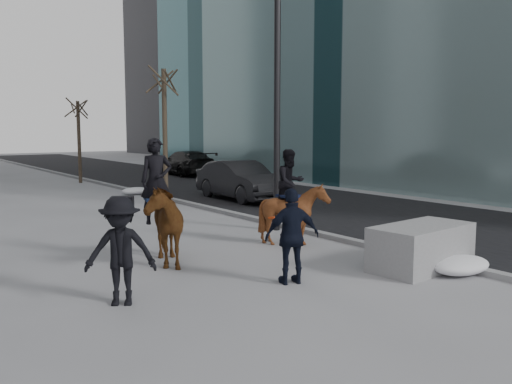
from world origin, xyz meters
TOP-DOWN VIEW (x-y plane):
  - ground at (0.00, 0.00)m, footprint 120.00×120.00m
  - road at (7.00, 10.00)m, footprint 8.00×90.00m
  - curb at (3.00, 10.00)m, footprint 0.25×90.00m
  - planter at (2.39, -1.20)m, footprint 2.33×1.31m
  - car_near at (5.45, 9.92)m, footprint 1.85×4.79m
  - car_far at (9.20, 21.54)m, footprint 2.46×5.33m
  - tree_near at (2.40, 10.38)m, footprint 1.20×1.20m
  - tree_far at (2.40, 20.50)m, footprint 1.20×1.20m
  - mounted_left at (-1.71, 2.27)m, footprint 1.47×2.22m
  - mounted_right at (1.71, 2.05)m, footprint 1.27×1.42m
  - feeder at (-0.40, -0.50)m, footprint 1.11×1.01m
  - camera_crew at (-3.40, 0.16)m, footprint 1.31×1.14m
  - lamppost at (2.60, 3.85)m, footprint 0.25×0.80m
  - snow_piles at (2.70, 4.73)m, footprint 1.37×16.71m

SIDE VIEW (x-z plane):
  - ground at x=0.00m, z-range 0.00..0.00m
  - road at x=7.00m, z-range 0.00..0.01m
  - curb at x=3.00m, z-range 0.00..0.12m
  - snow_piles at x=2.70m, z-range -0.01..0.34m
  - planter at x=2.39m, z-range 0.00..0.90m
  - car_far at x=9.20m, z-range 0.00..1.51m
  - car_near at x=5.45m, z-range 0.00..1.56m
  - feeder at x=-0.40m, z-range 0.00..1.76m
  - camera_crew at x=-3.40m, z-range 0.01..1.76m
  - mounted_right at x=1.71m, z-range -0.23..2.10m
  - mounted_left at x=-1.71m, z-range -0.34..2.30m
  - tree_far at x=2.40m, z-range 0.00..4.74m
  - tree_near at x=2.40m, z-range 0.00..5.56m
  - lamppost at x=2.60m, z-range 0.45..9.54m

